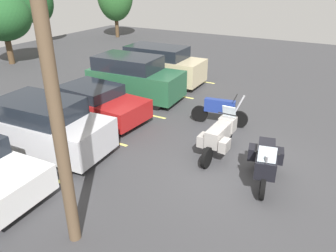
# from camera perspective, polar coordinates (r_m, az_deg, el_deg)

# --- Properties ---
(ground) EXTENTS (44.00, 44.00, 0.10)m
(ground) POSITION_cam_1_polar(r_m,az_deg,el_deg) (10.01, 12.10, -7.90)
(ground) COLOR #38383A
(motorcycle_touring) EXTENTS (2.33, 1.07, 1.46)m
(motorcycle_touring) POSITION_cam_1_polar(r_m,az_deg,el_deg) (9.31, 16.56, -5.77)
(motorcycle_touring) COLOR black
(motorcycle_touring) RESTS_ON ground
(motorcycle_second) EXTENTS (2.32, 0.96, 1.43)m
(motorcycle_second) POSITION_cam_1_polar(r_m,az_deg,el_deg) (10.45, 9.00, -1.54)
(motorcycle_second) COLOR black
(motorcycle_second) RESTS_ON ground
(motorcycle_third) EXTENTS (0.62, 2.18, 1.29)m
(motorcycle_third) POSITION_cam_1_polar(r_m,az_deg,el_deg) (12.60, 9.01, 2.72)
(motorcycle_third) COLOR black
(motorcycle_third) RESTS_ON ground
(parking_stripes) EXTENTS (15.94, 4.76, 0.01)m
(parking_stripes) POSITION_cam_1_polar(r_m,az_deg,el_deg) (12.62, -15.95, -0.82)
(parking_stripes) COLOR #EAE066
(parking_stripes) RESTS_ON ground
(car_silver) EXTENTS (2.18, 4.38, 1.76)m
(car_silver) POSITION_cam_1_polar(r_m,az_deg,el_deg) (11.19, -20.73, 0.00)
(car_silver) COLOR #B7B7BC
(car_silver) RESTS_ON ground
(car_red) EXTENTS (2.17, 4.43, 1.35)m
(car_red) POSITION_cam_1_polar(r_m,az_deg,el_deg) (13.30, -12.74, 4.07)
(car_red) COLOR maroon
(car_red) RESTS_ON ground
(car_green) EXTENTS (2.15, 4.32, 1.95)m
(car_green) POSITION_cam_1_polar(r_m,az_deg,el_deg) (15.18, -5.91, 8.34)
(car_green) COLOR #235638
(car_green) RESTS_ON ground
(car_champagne) EXTENTS (2.00, 4.56, 1.90)m
(car_champagne) POSITION_cam_1_polar(r_m,az_deg,el_deg) (17.44, -1.44, 10.61)
(car_champagne) COLOR #C1B289
(car_champagne) RESTS_ON ground
(utility_pole) EXTENTS (1.63, 0.98, 8.95)m
(utility_pole) POSITION_cam_1_polar(r_m,az_deg,el_deg) (5.92, -21.22, 17.02)
(utility_pole) COLOR brown
(utility_pole) RESTS_ON ground
(tree_far_right) EXTENTS (3.34, 3.34, 4.29)m
(tree_far_right) POSITION_cam_1_polar(r_m,az_deg,el_deg) (23.32, -26.79, 16.51)
(tree_far_right) COLOR #4C3823
(tree_far_right) RESTS_ON ground
(tree_center) EXTENTS (2.68, 2.68, 4.83)m
(tree_center) POSITION_cam_1_polar(r_m,az_deg,el_deg) (29.77, -21.97, 19.25)
(tree_center) COLOR #4C3823
(tree_center) RESTS_ON ground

